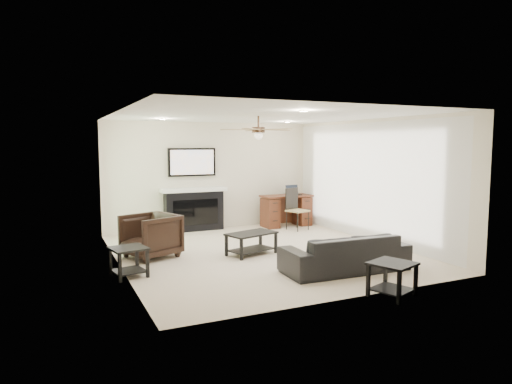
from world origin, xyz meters
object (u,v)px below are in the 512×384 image
(desk, at_px, (286,211))
(sofa, at_px, (345,253))
(armchair, at_px, (151,236))
(fireplace_unit, at_px, (194,190))
(coffee_table, at_px, (251,244))

(desk, bearing_deg, sofa, -105.17)
(armchair, relative_size, fireplace_unit, 0.45)
(armchair, relative_size, desk, 0.70)
(coffee_table, bearing_deg, desk, 32.67)
(armchair, bearing_deg, coffee_table, 50.43)
(armchair, distance_m, desk, 4.04)
(sofa, bearing_deg, desk, -102.79)
(fireplace_unit, bearing_deg, desk, -9.07)
(sofa, bearing_deg, coffee_table, -58.26)
(armchair, bearing_deg, fireplace_unit, 123.81)
(sofa, distance_m, armchair, 3.38)
(coffee_table, height_order, fireplace_unit, fireplace_unit)
(coffee_table, xyz_separation_m, fireplace_unit, (-0.27, 2.63, 0.75))
(sofa, relative_size, armchair, 2.36)
(sofa, xyz_separation_m, desk, (1.05, 3.88, 0.09))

